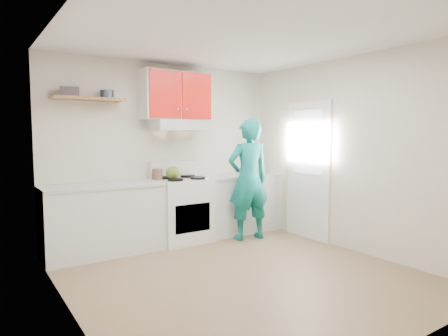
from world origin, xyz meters
TOP-DOWN VIEW (x-y plane):
  - floor at (0.00, 0.00)m, footprint 3.80×3.80m
  - ceiling at (0.00, 0.00)m, footprint 3.60×3.80m
  - back_wall at (0.00, 1.90)m, footprint 3.60×0.04m
  - front_wall at (0.00, -1.90)m, footprint 3.60×0.04m
  - left_wall at (-1.80, 0.00)m, footprint 0.04×3.80m
  - right_wall at (1.80, 0.00)m, footprint 0.04×3.80m
  - door at (1.78, 0.70)m, footprint 0.05×0.85m
  - door_glass at (1.75, 0.70)m, footprint 0.01×0.55m
  - counter_left at (-1.04, 1.60)m, footprint 1.52×0.60m
  - counter_right at (1.14, 1.60)m, footprint 1.32×0.60m
  - stove at (0.10, 1.57)m, footprint 0.76×0.65m
  - range_hood at (0.10, 1.68)m, footprint 0.76×0.44m
  - upper_cabinets at (0.10, 1.73)m, footprint 1.02×0.33m
  - shelf at (-1.15, 1.75)m, footprint 0.90×0.30m
  - books at (-1.38, 1.74)m, footprint 0.25×0.20m
  - tin at (-0.90, 1.78)m, footprint 0.19×0.19m
  - kettle at (-0.01, 1.62)m, footprint 0.26×0.26m
  - crock at (-0.24, 1.68)m, footprint 0.16×0.16m
  - cutting_board at (0.97, 1.58)m, footprint 0.29×0.23m
  - silicone_mat at (1.61, 1.61)m, footprint 0.31×0.27m
  - person at (0.98, 1.14)m, footprint 0.71×0.53m

SIDE VIEW (x-z plane):
  - floor at x=0.00m, z-range 0.00..0.00m
  - counter_left at x=-1.04m, z-range 0.00..0.90m
  - counter_right at x=1.14m, z-range 0.00..0.90m
  - stove at x=0.10m, z-range 0.00..0.92m
  - person at x=0.98m, z-range 0.00..1.79m
  - silicone_mat at x=1.61m, z-range 0.90..0.91m
  - cutting_board at x=0.97m, z-range 0.90..0.92m
  - crock at x=-0.24m, z-range 0.90..1.08m
  - kettle at x=-0.01m, z-range 0.92..1.11m
  - door at x=1.78m, z-range 0.00..2.05m
  - back_wall at x=0.00m, z-range 0.00..2.60m
  - front_wall at x=0.00m, z-range 0.00..2.60m
  - left_wall at x=-1.80m, z-range 0.00..2.60m
  - right_wall at x=1.80m, z-range 0.00..2.60m
  - door_glass at x=1.75m, z-range 0.98..1.92m
  - range_hood at x=0.10m, z-range 1.62..1.77m
  - shelf at x=-1.15m, z-range 2.00..2.04m
  - tin at x=-0.90m, z-range 2.04..2.15m
  - books at x=-1.38m, z-range 2.04..2.15m
  - upper_cabinets at x=0.10m, z-range 1.77..2.47m
  - ceiling at x=0.00m, z-range 2.58..2.62m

